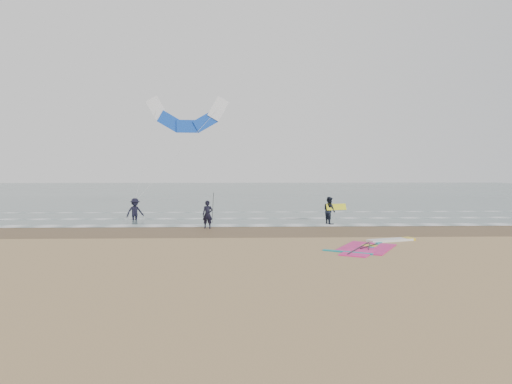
{
  "coord_description": "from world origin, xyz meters",
  "views": [
    {
      "loc": [
        -1.15,
        -18.95,
        3.46
      ],
      "look_at": [
        -0.36,
        5.0,
        2.2
      ],
      "focal_mm": 32.0,
      "sensor_mm": 36.0,
      "label": 1
    }
  ],
  "objects_px": {
    "person_standing": "(208,215)",
    "surf_kite": "(188,118)",
    "person_walking": "(329,211)",
    "windsurf_rig": "(374,246)",
    "person_wading": "(135,207)"
  },
  "relations": [
    {
      "from": "person_wading",
      "to": "surf_kite",
      "type": "distance_m",
      "value": 7.84
    },
    {
      "from": "person_walking",
      "to": "windsurf_rig",
      "type": "bearing_deg",
      "value": 162.64
    },
    {
      "from": "windsurf_rig",
      "to": "person_standing",
      "type": "bearing_deg",
      "value": 141.5
    },
    {
      "from": "person_walking",
      "to": "person_wading",
      "type": "xyz_separation_m",
      "value": [
        -12.47,
        2.63,
        0.06
      ]
    },
    {
      "from": "windsurf_rig",
      "to": "surf_kite",
      "type": "relative_size",
      "value": 0.65
    },
    {
      "from": "person_wading",
      "to": "surf_kite",
      "type": "xyz_separation_m",
      "value": [
        3.12,
        3.52,
        6.27
      ]
    },
    {
      "from": "person_standing",
      "to": "surf_kite",
      "type": "distance_m",
      "value": 10.33
    },
    {
      "from": "windsurf_rig",
      "to": "person_wading",
      "type": "relative_size",
      "value": 2.71
    },
    {
      "from": "person_wading",
      "to": "person_walking",
      "type": "bearing_deg",
      "value": -44.75
    },
    {
      "from": "windsurf_rig",
      "to": "person_walking",
      "type": "distance_m",
      "value": 7.98
    },
    {
      "from": "windsurf_rig",
      "to": "person_standing",
      "type": "relative_size",
      "value": 3.06
    },
    {
      "from": "person_standing",
      "to": "surf_kite",
      "type": "xyz_separation_m",
      "value": [
        -2.01,
        7.87,
        6.37
      ]
    },
    {
      "from": "windsurf_rig",
      "to": "person_wading",
      "type": "xyz_separation_m",
      "value": [
        -12.92,
        10.55,
        0.88
      ]
    },
    {
      "from": "person_standing",
      "to": "person_wading",
      "type": "bearing_deg",
      "value": 148.26
    },
    {
      "from": "windsurf_rig",
      "to": "person_walking",
      "type": "height_order",
      "value": "person_walking"
    }
  ]
}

